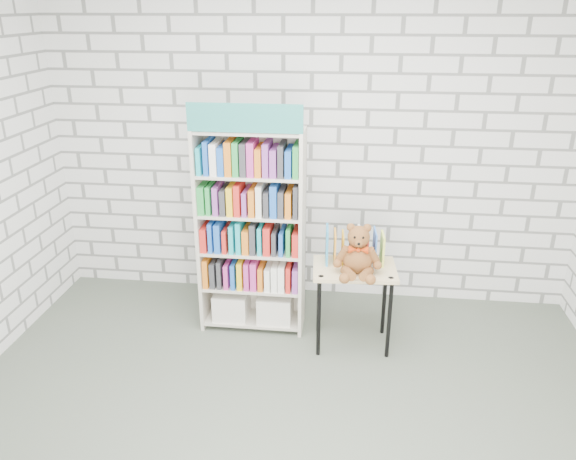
# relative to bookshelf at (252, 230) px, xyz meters

# --- Properties ---
(ground) EXTENTS (4.50, 4.50, 0.00)m
(ground) POSITION_rel_bookshelf_xyz_m (0.40, -1.36, -0.85)
(ground) COLOR #4D5548
(ground) RESTS_ON ground
(room_shell) EXTENTS (4.52, 4.02, 2.81)m
(room_shell) POSITION_rel_bookshelf_xyz_m (0.40, -1.36, 0.94)
(room_shell) COLOR silver
(room_shell) RESTS_ON ground
(bookshelf) EXTENTS (0.83, 0.32, 1.85)m
(bookshelf) POSITION_rel_bookshelf_xyz_m (0.00, 0.00, 0.00)
(bookshelf) COLOR beige
(bookshelf) RESTS_ON ground
(display_table) EXTENTS (0.65, 0.47, 0.66)m
(display_table) POSITION_rel_bookshelf_xyz_m (0.81, -0.20, -0.28)
(display_table) COLOR #D6BB80
(display_table) RESTS_ON ground
(table_books) EXTENTS (0.44, 0.22, 0.26)m
(table_books) POSITION_rel_bookshelf_xyz_m (0.81, -0.10, -0.05)
(table_books) COLOR teal
(table_books) RESTS_ON display_table
(teddy_bear) EXTENTS (0.35, 0.32, 0.38)m
(teddy_bear) POSITION_rel_bookshelf_xyz_m (0.83, -0.30, -0.03)
(teddy_bear) COLOR brown
(teddy_bear) RESTS_ON display_table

